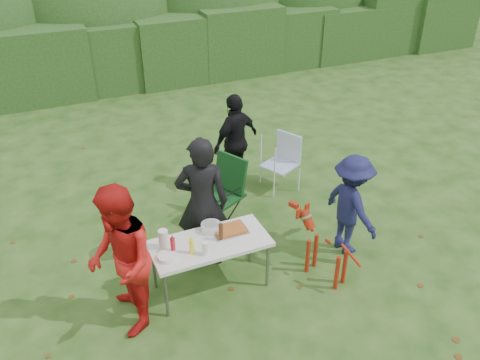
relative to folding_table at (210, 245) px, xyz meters
name	(u,v)px	position (x,y,z in m)	size (l,w,h in m)	color
ground	(242,284)	(0.38, -0.12, -0.69)	(80.00, 80.00, 0.00)	#1E4211
hedge_row	(112,56)	(0.38, 7.88, 0.16)	(22.00, 1.40, 1.70)	#23471C
shrub_backdrop	(97,12)	(0.38, 9.48, 0.91)	(20.00, 2.60, 3.20)	#3D6628
folding_table	(210,245)	(0.00, 0.00, 0.00)	(1.50, 0.70, 0.74)	silver
person_cook	(202,203)	(0.11, 0.55, 0.28)	(0.70, 0.46, 1.93)	black
person_red_jacket	(121,262)	(-1.14, -0.20, 0.26)	(0.92, 0.72, 1.90)	red
person_black_puffy	(236,141)	(1.34, 2.30, 0.15)	(0.99, 0.41, 1.68)	black
child	(351,205)	(2.09, -0.03, 0.07)	(0.98, 0.56, 1.51)	#171944
dog	(327,250)	(1.47, -0.44, -0.23)	(0.96, 0.39, 0.91)	maroon
camping_chair	(220,193)	(0.66, 1.31, -0.15)	(0.68, 0.68, 1.08)	#103B16
lawn_chair	(280,163)	(1.99, 1.90, -0.21)	(0.57, 0.57, 0.96)	#6083D9
food_tray	(230,231)	(0.32, 0.10, 0.06)	(0.45, 0.30, 0.02)	#B7B7BA
focaccia_bread	(230,229)	(0.32, 0.10, 0.09)	(0.40, 0.26, 0.04)	#B35F26
mustard_bottle	(192,246)	(-0.28, -0.12, 0.15)	(0.06, 0.06, 0.20)	#FFF822
ketchup_bottle	(173,246)	(-0.48, -0.03, 0.16)	(0.06, 0.06, 0.22)	#B51725
beer_bottle	(221,232)	(0.15, -0.02, 0.17)	(0.06, 0.06, 0.24)	#47230F
paper_towel_roll	(164,239)	(-0.56, 0.12, 0.18)	(0.12, 0.12, 0.26)	white
cup_stack	(205,248)	(-0.14, -0.21, 0.14)	(0.08, 0.08, 0.18)	white
pasta_bowl	(211,227)	(0.10, 0.22, 0.10)	(0.26, 0.26, 0.10)	silver
plate_stack	(167,257)	(-0.58, -0.10, 0.08)	(0.24, 0.24, 0.05)	white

